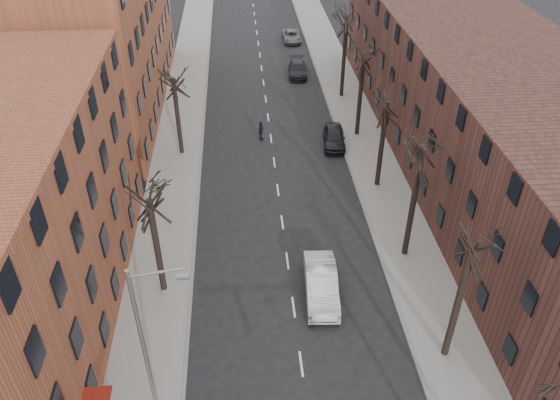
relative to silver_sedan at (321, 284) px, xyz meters
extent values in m
cube|color=gray|center=(-9.70, 18.12, -0.79)|extent=(4.00, 90.00, 0.15)
cube|color=gray|center=(6.30, 18.12, -0.79)|extent=(4.00, 90.00, 0.15)
cube|color=brown|center=(-17.70, 27.12, 6.14)|extent=(12.00, 28.00, 14.00)
cube|color=#4A2A22|center=(14.30, 13.12, 4.14)|extent=(12.00, 50.00, 10.00)
cylinder|color=slate|center=(-8.90, -6.88, 3.64)|extent=(0.20, 0.20, 9.00)
cylinder|color=slate|center=(-7.80, -6.88, 7.94)|extent=(2.39, 0.12, 0.46)
cube|color=slate|center=(-6.80, -6.88, 7.64)|extent=(0.50, 0.22, 0.14)
imported|color=silver|center=(0.00, 0.00, 0.00)|extent=(2.12, 5.32, 1.72)
imported|color=black|center=(3.60, 17.55, -0.10)|extent=(2.24, 4.60, 1.51)
imported|color=black|center=(2.10, 32.90, -0.17)|extent=(2.27, 4.86, 1.37)
imported|color=slate|center=(2.46, 43.56, -0.24)|extent=(2.07, 4.44, 1.23)
imported|color=black|center=(-2.58, 18.95, 0.01)|extent=(0.79, 1.11, 1.75)
camera|label=1|loc=(-4.23, -22.79, 22.60)|focal=35.00mm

